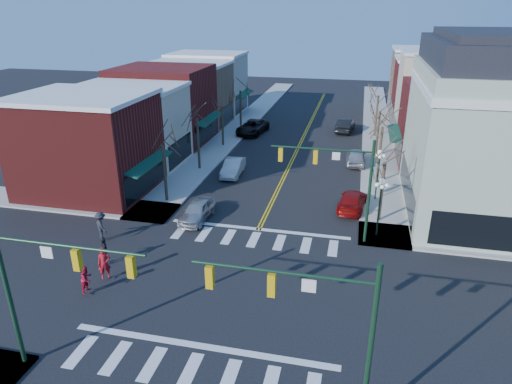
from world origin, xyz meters
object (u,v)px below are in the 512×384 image
Objects in this scene: car_left_far at (253,127)px; car_right_mid at (356,156)px; car_left_mid at (233,167)px; pedestrian_dark_b at (101,226)px; pedestrian_dark_a at (105,250)px; lamppost_midblock at (378,166)px; car_left_near at (197,211)px; car_right_far at (345,125)px; lamppost_corner at (380,198)px; pedestrian_red_b at (87,279)px; pedestrian_red_a at (104,263)px; car_right_near at (352,201)px; victorian_corner at (502,129)px.

car_left_far reaches higher than car_right_mid.
car_right_mid is at bearing 24.55° from car_left_mid.
car_left_far is at bearing -58.57° from pedestrian_dark_b.
car_right_mid is 2.88× the size of pedestrian_dark_a.
pedestrian_dark_a is (-3.42, -17.20, 0.22)m from car_left_mid.
car_left_mid is at bearing 165.85° from lamppost_midblock.
car_left_near is 0.85× the size of car_right_far.
pedestrian_dark_a is (-16.42, -7.42, -2.00)m from lamppost_corner.
lamppost_midblock reaches higher than pedestrian_red_b.
car_left_mid is 18.96m from pedestrian_red_a.
car_right_near is 2.96× the size of pedestrian_red_b.
lamppost_corner is 0.91× the size of car_right_near.
car_right_far is 40.47m from pedestrian_red_b.
car_left_near is 9.19m from pedestrian_red_a.
pedestrian_dark_b is (-26.50, -10.71, -5.52)m from victorian_corner.
pedestrian_dark_a is at bearing -103.87° from car_left_mid.
car_right_mid is 0.92× the size of car_right_far.
pedestrian_red_a reaches higher than car_left_mid.
victorian_corner is 7.30× the size of pedestrian_red_a.
car_right_mid is 2.38× the size of pedestrian_dark_b.
car_right_mid is at bearing -83.52° from car_right_near.
pedestrian_dark_b is at bearing 26.89° from pedestrian_red_b.
car_right_far is at bearing 39.98° from pedestrian_red_a.
pedestrian_dark_a is at bearing 161.80° from pedestrian_dark_b.
lamppost_corner is 18.03m from pedestrian_red_a.
lamppost_corner reaches higher than car_right_mid.
car_left_mid is at bearing 69.49° from car_right_far.
pedestrian_red_a is at bearing 160.53° from pedestrian_dark_b.
car_right_mid is at bearing 28.88° from pedestrian_red_a.
victorian_corner is 3.29× the size of lamppost_midblock.
lamppost_corner reaches higher than car_left_far.
pedestrian_dark_a is at bearing 45.36° from car_right_near.
pedestrian_dark_b is at bearing -112.37° from car_left_mid.
victorian_corner reaches higher than car_right_far.
car_right_near is (11.20, -5.41, -0.05)m from car_left_mid.
car_right_near is (11.20, 4.54, -0.05)m from car_left_near.
car_left_far is 1.25× the size of car_right_near.
lamppost_midblock reaches higher than pedestrian_red_a.
car_right_mid is 2.93× the size of pedestrian_red_b.
pedestrian_red_a is at bearing -100.20° from car_left_mid.
car_right_near is (12.80, -20.22, -0.14)m from car_left_far.
victorian_corner is 22.95m from car_left_near.
car_right_far is at bearing -79.66° from car_right_near.
car_right_mid is 27.21m from pedestrian_dark_a.
pedestrian_red_b is (-24.06, -16.47, -5.71)m from victorian_corner.
pedestrian_dark_a is at bearing -155.68° from lamppost_corner.
pedestrian_dark_a is at bearing -151.50° from victorian_corner.
car_left_far is 35.08m from pedestrian_red_b.
car_left_far is at bearing 140.93° from victorian_corner.
car_right_far reaches higher than car_right_near.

